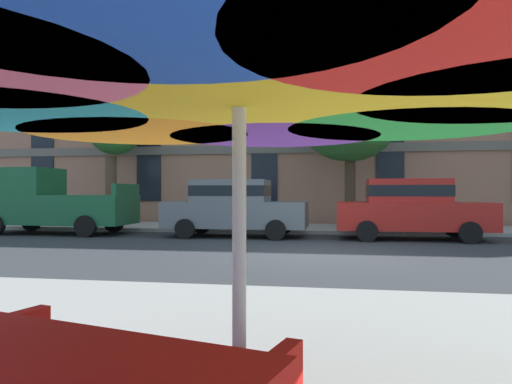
{
  "coord_description": "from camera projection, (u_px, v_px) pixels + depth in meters",
  "views": [
    {
      "loc": [
        0.5,
        -10.99,
        1.41
      ],
      "look_at": [
        -1.93,
        3.2,
        1.4
      ],
      "focal_mm": 33.79,
      "sensor_mm": 36.0,
      "label": 1
    }
  ],
  "objects": [
    {
      "name": "patio_umbrella",
      "position": [
        239.0,
        58.0,
        2.03
      ],
      "size": [
        3.63,
        3.63,
        2.25
      ],
      "color": "silver",
      "rests_on": "ground"
    },
    {
      "name": "sedan_gray",
      "position": [
        234.0,
        206.0,
        15.02
      ],
      "size": [
        4.4,
        1.98,
        1.78
      ],
      "color": "slate",
      "rests_on": "ground"
    },
    {
      "name": "ground_plane",
      "position": [
        316.0,
        254.0,
        10.92
      ],
      "size": [
        120.0,
        120.0,
        0.0
      ],
      "primitive_type": "plane",
      "color": "#2D3033"
    },
    {
      "name": "sedan_red",
      "position": [
        411.0,
        207.0,
        14.13
      ],
      "size": [
        4.4,
        1.98,
        1.78
      ],
      "color": "#B21E19",
      "rests_on": "ground"
    },
    {
      "name": "pickup_green",
      "position": [
        50.0,
        203.0,
        16.09
      ],
      "size": [
        5.1,
        2.12,
        2.2
      ],
      "color": "#195933",
      "rests_on": "ground"
    },
    {
      "name": "sidewalk_far",
      "position": [
        324.0,
        228.0,
        17.62
      ],
      "size": [
        56.0,
        3.6,
        0.12
      ],
      "primitive_type": "cube",
      "color": "#9E998E",
      "rests_on": "ground"
    },
    {
      "name": "street_tree_middle",
      "position": [
        348.0,
        114.0,
        17.28
      ],
      "size": [
        3.68,
        3.78,
        6.04
      ],
      "color": "#4C3823",
      "rests_on": "ground"
    },
    {
      "name": "apartment_building",
      "position": [
        329.0,
        68.0,
        25.69
      ],
      "size": [
        40.96,
        12.08,
        16.0
      ],
      "color": "#A87056",
      "rests_on": "ground"
    },
    {
      "name": "street_tree_left",
      "position": [
        116.0,
        128.0,
        19.69
      ],
      "size": [
        2.24,
        2.44,
        5.19
      ],
      "color": "brown",
      "rests_on": "ground"
    }
  ]
}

